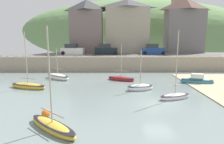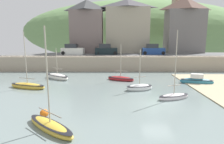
% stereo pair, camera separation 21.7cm
% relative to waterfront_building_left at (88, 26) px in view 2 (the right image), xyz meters
% --- Properties ---
extents(quay_seawall, '(48.00, 9.40, 2.40)m').
position_rel_waterfront_building_left_xyz_m(quay_seawall, '(9.05, -7.70, -6.41)').
color(quay_seawall, tan).
rests_on(quay_seawall, ground).
extents(hillside_backdrop, '(80.00, 44.00, 20.93)m').
position_rel_waterfront_building_left_xyz_m(hillside_backdrop, '(14.58, 30.00, -0.44)').
color(hillside_backdrop, '#678E54').
rests_on(hillside_backdrop, ground).
extents(waterfront_building_left, '(6.64, 5.39, 10.55)m').
position_rel_waterfront_building_left_xyz_m(waterfront_building_left, '(0.00, 0.00, 0.00)').
color(waterfront_building_left, slate).
rests_on(waterfront_building_left, ground).
extents(waterfront_building_centre, '(8.91, 4.60, 10.69)m').
position_rel_waterfront_building_left_xyz_m(waterfront_building_centre, '(8.20, -0.00, 0.06)').
color(waterfront_building_centre, '#A39A84').
rests_on(waterfront_building_centre, ground).
extents(waterfront_building_right, '(7.62, 4.69, 10.98)m').
position_rel_waterfront_building_left_xyz_m(waterfront_building_right, '(19.92, 0.00, 0.23)').
color(waterfront_building_right, slate).
rests_on(waterfront_building_right, ground).
extents(church_with_spire, '(3.00, 3.00, 16.75)m').
position_rel_waterfront_building_left_xyz_m(church_with_spire, '(20.02, 4.00, 3.26)').
color(church_with_spire, tan).
rests_on(church_with_spire, ground).
extents(dinghy_open_wooden, '(4.01, 1.97, 1.41)m').
position_rel_waterfront_building_left_xyz_m(dinghy_open_wooden, '(15.42, -17.77, -7.42)').
color(dinghy_open_wooden, teal).
rests_on(dinghy_open_wooden, ground).
extents(fishing_boat_green, '(3.81, 2.61, 4.85)m').
position_rel_waterfront_building_left_xyz_m(fishing_boat_green, '(6.25, -15.91, -7.53)').
color(fishing_boat_green, maroon).
rests_on(fishing_boat_green, ground).
extents(rowboat_small_beached, '(3.27, 1.92, 6.35)m').
position_rel_waterfront_building_left_xyz_m(rowboat_small_beached, '(10.78, -23.80, -7.49)').
color(rowboat_small_beached, silver).
rests_on(rowboat_small_beached, ground).
extents(motorboat_with_cabin, '(4.01, 3.71, 6.40)m').
position_rel_waterfront_building_left_xyz_m(motorboat_with_cabin, '(1.31, -29.82, -7.51)').
color(motorboat_with_cabin, gold).
rests_on(motorboat_with_cabin, ground).
extents(sailboat_white_hull, '(4.56, 2.45, 6.35)m').
position_rel_waterfront_building_left_xyz_m(sailboat_white_hull, '(-4.28, -19.89, -7.49)').
color(sailboat_white_hull, gold).
rests_on(sailboat_white_hull, ground).
extents(sailboat_far_left, '(3.11, 1.86, 4.51)m').
position_rel_waterfront_building_left_xyz_m(sailboat_far_left, '(8.05, -20.69, -7.48)').
color(sailboat_far_left, white).
rests_on(sailboat_far_left, ground).
extents(sailboat_tall_mast, '(4.07, 3.56, 4.36)m').
position_rel_waterfront_building_left_xyz_m(sailboat_tall_mast, '(-2.29, -15.06, -7.46)').
color(sailboat_tall_mast, white).
rests_on(sailboat_tall_mast, ground).
extents(parked_car_near_slipway, '(4.20, 1.95, 1.95)m').
position_rel_waterfront_building_left_xyz_m(parked_car_near_slipway, '(-2.24, -4.50, -4.56)').
color(parked_car_near_slipway, silver).
rests_on(parked_car_near_slipway, ground).
extents(parked_car_by_wall, '(4.16, 1.86, 1.95)m').
position_rel_waterfront_building_left_xyz_m(parked_car_by_wall, '(3.97, -4.50, -4.56)').
color(parked_car_by_wall, black).
rests_on(parked_car_by_wall, ground).
extents(parked_car_end_of_row, '(4.15, 1.82, 1.95)m').
position_rel_waterfront_building_left_xyz_m(parked_car_end_of_row, '(12.73, -4.50, -4.56)').
color(parked_car_end_of_row, navy).
rests_on(parked_car_end_of_row, ground).
extents(mooring_buoy, '(0.61, 0.61, 0.61)m').
position_rel_waterfront_building_left_xyz_m(mooring_buoy, '(0.20, -27.64, -7.58)').
color(mooring_buoy, orange).
rests_on(mooring_buoy, ground).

